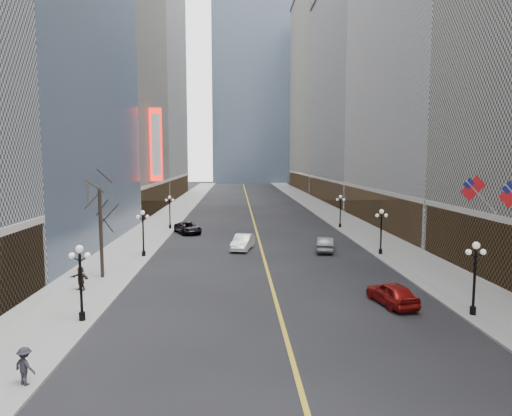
{
  "coord_description": "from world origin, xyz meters",
  "views": [
    {
      "loc": [
        -2.65,
        3.51,
        9.63
      ],
      "look_at": [
        -1.82,
        22.85,
        7.55
      ],
      "focal_mm": 32.0,
      "sensor_mm": 36.0,
      "label": 1
    }
  ],
  "objects": [
    {
      "name": "bldg_west_c",
      "position": [
        -29.88,
        87.0,
        25.19
      ],
      "size": [
        26.6,
        30.6,
        50.8
      ],
      "color": "gray",
      "rests_on": "ground"
    },
    {
      "name": "sidewalk_west",
      "position": [
        -14.0,
        70.0,
        0.07
      ],
      "size": [
        6.0,
        230.0,
        0.15
      ],
      "primitive_type": "cube",
      "color": "gray",
      "rests_on": "ground"
    },
    {
      "name": "ped_west_walk",
      "position": [
        -11.6,
        22.27,
        0.96
      ],
      "size": [
        1.14,
        0.84,
        1.63
      ],
      "primitive_type": "imported",
      "rotation": [
        0.0,
        0.0,
        2.7
      ],
      "color": "#23222B",
      "rests_on": "sidewalk_west"
    },
    {
      "name": "bldg_east_c",
      "position": [
        29.88,
        106.0,
        24.18
      ],
      "size": [
        26.6,
        40.6,
        48.8
      ],
      "color": "#9A9A9C",
      "rests_on": "ground"
    },
    {
      "name": "streetlamp_west_2",
      "position": [
        -11.8,
        48.0,
        2.9
      ],
      "size": [
        1.26,
        0.44,
        4.52
      ],
      "color": "black",
      "rests_on": "sidewalk_west"
    },
    {
      "name": "theatre_marquee",
      "position": [
        -15.88,
        80.0,
        12.0
      ],
      "size": [
        2.0,
        0.55,
        12.0
      ],
      "color": "red",
      "rests_on": "ground"
    },
    {
      "name": "streetlamp_west_1",
      "position": [
        -11.8,
        30.0,
        2.9
      ],
      "size": [
        1.26,
        0.44,
        4.52
      ],
      "color": "black",
      "rests_on": "sidewalk_west"
    },
    {
      "name": "car_sb_far",
      "position": [
        6.63,
        50.16,
        0.78
      ],
      "size": [
        2.58,
        4.95,
        1.55
      ],
      "primitive_type": "imported",
      "rotation": [
        0.0,
        0.0,
        2.93
      ],
      "color": "#44484A",
      "rests_on": "ground"
    },
    {
      "name": "streetlamp_west_3",
      "position": [
        -11.8,
        66.0,
        2.9
      ],
      "size": [
        1.26,
        0.44,
        4.52
      ],
      "color": "black",
      "rests_on": "sidewalk_west"
    },
    {
      "name": "streetlamp_east_3",
      "position": [
        11.8,
        66.0,
        2.9
      ],
      "size": [
        1.26,
        0.44,
        4.52
      ],
      "color": "black",
      "rests_on": "sidewalk_east"
    },
    {
      "name": "car_nb_mid",
      "position": [
        -2.0,
        51.52,
        0.81
      ],
      "size": [
        2.8,
        5.19,
        1.62
      ],
      "primitive_type": "imported",
      "rotation": [
        0.0,
        0.0,
        -0.23
      ],
      "color": "silver",
      "rests_on": "ground"
    },
    {
      "name": "sidewalk_east",
      "position": [
        14.0,
        70.0,
        0.07
      ],
      "size": [
        6.0,
        230.0,
        0.15
      ],
      "primitive_type": "cube",
      "color": "gray",
      "rests_on": "ground"
    },
    {
      "name": "tree_west_far",
      "position": [
        -13.5,
        40.0,
        6.24
      ],
      "size": [
        3.6,
        3.6,
        7.92
      ],
      "color": "#2D231C",
      "rests_on": "sidewalk_west"
    },
    {
      "name": "car_sb_mid",
      "position": [
        7.62,
        32.52,
        0.77
      ],
      "size": [
        2.66,
        4.81,
        1.55
      ],
      "primitive_type": "imported",
      "rotation": [
        0.0,
        0.0,
        3.33
      ],
      "color": "maroon",
      "rests_on": "ground"
    },
    {
      "name": "streetlamp_east_1",
      "position": [
        11.8,
        30.0,
        2.9
      ],
      "size": [
        1.26,
        0.44,
        4.52
      ],
      "color": "black",
      "rests_on": "sidewalk_east"
    },
    {
      "name": "bldg_west_d",
      "position": [
        -29.92,
        121.0,
        36.17
      ],
      "size": [
        26.6,
        38.6,
        72.8
      ],
      "color": "beige",
      "rests_on": "ground"
    },
    {
      "name": "streetlamp_east_2",
      "position": [
        11.8,
        48.0,
        2.9
      ],
      "size": [
        1.26,
        0.44,
        4.52
      ],
      "color": "black",
      "rests_on": "sidewalk_east"
    },
    {
      "name": "ped_west_far",
      "position": [
        -14.0,
        36.4,
        1.02
      ],
      "size": [
        1.66,
        1.09,
        1.74
      ],
      "primitive_type": "imported",
      "rotation": [
        0.0,
        0.0,
        -0.42
      ],
      "color": "#32241B",
      "rests_on": "sidewalk_west"
    },
    {
      "name": "lane_line",
      "position": [
        0.0,
        80.0,
        0.01
      ],
      "size": [
        0.25,
        200.0,
        0.02
      ],
      "primitive_type": "cube",
      "color": "gold",
      "rests_on": "ground"
    },
    {
      "name": "car_nb_far",
      "position": [
        -9.0,
        62.49,
        0.74
      ],
      "size": [
        4.39,
        5.85,
        1.48
      ],
      "primitive_type": "imported",
      "rotation": [
        0.0,
        0.0,
        0.42
      ],
      "color": "black",
      "rests_on": "ground"
    },
    {
      "name": "bldg_east_d",
      "position": [
        29.9,
        149.0,
        31.17
      ],
      "size": [
        26.6,
        46.6,
        62.8
      ],
      "color": "gray",
      "rests_on": "ground"
    },
    {
      "name": "flag_5",
      "position": [
        15.31,
        37.0,
        7.29
      ],
      "size": [
        2.87,
        0.12,
        2.87
      ],
      "color": "#B2B2B7",
      "rests_on": "ground"
    }
  ]
}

